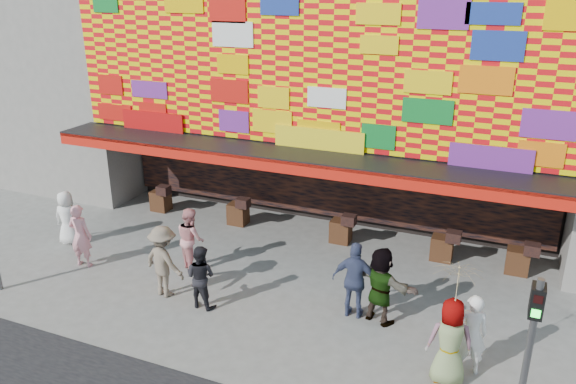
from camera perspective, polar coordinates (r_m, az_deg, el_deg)
name	(u,v)px	position (r m, az deg, el deg)	size (l,w,h in m)	color
ground	(242,311)	(13.83, -4.71, -11.95)	(90.00, 90.00, 0.00)	slate
shop_building	(350,52)	(19.39, 6.30, 13.96)	(15.20, 9.40, 10.00)	gray
neighbor_left	(45,19)	(26.07, -23.45, 15.82)	(11.00, 8.00, 12.00)	gray
signal_right	(531,340)	(10.41, 23.42, -13.61)	(0.22, 0.20, 3.00)	#59595B
ped_a	(67,218)	(17.98, -21.50, -2.45)	(0.81, 0.53, 1.66)	white
ped_b	(81,236)	(16.42, -20.33, -4.18)	(0.66, 0.43, 1.81)	pink
ped_c	(201,276)	(13.76, -8.86, -8.48)	(0.77, 0.60, 1.59)	black
ped_d	(164,261)	(14.32, -12.51, -6.89)	(1.20, 0.69, 1.86)	#786957
ped_e	(355,280)	(13.22, 6.86, -8.91)	(1.11, 0.46, 1.89)	#3A4366
ped_f	(381,286)	(13.12, 9.40, -9.36)	(1.72, 0.55, 1.86)	gray
ped_g	(450,342)	(11.63, 16.13, -14.40)	(0.89, 0.58, 1.81)	gray
ped_h	(471,334)	(12.02, 18.09, -13.56)	(0.64, 0.42, 1.75)	white
ped_i	(191,238)	(15.53, -9.85, -4.68)	(0.85, 0.66, 1.75)	pink
parasol	(457,286)	(10.99, 16.76, -9.13)	(1.23, 1.24, 1.81)	#CFB983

